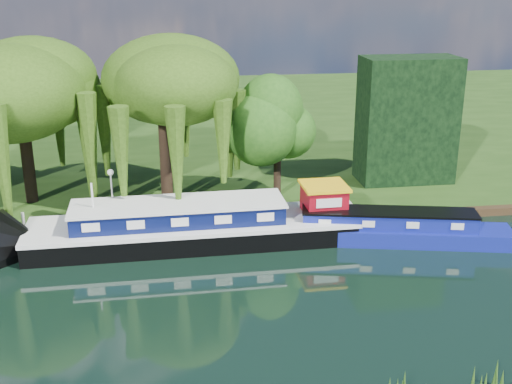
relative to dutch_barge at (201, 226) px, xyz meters
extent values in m
plane|color=black|center=(-5.24, -6.58, -0.91)|extent=(120.00, 120.00, 0.00)
cube|color=#1B370F|center=(-5.24, 27.42, -0.69)|extent=(120.00, 52.00, 0.45)
cube|color=black|center=(-0.15, 0.00, -0.48)|extent=(17.41, 4.22, 1.16)
cube|color=silver|center=(-0.15, 0.00, 0.20)|extent=(17.51, 4.30, 0.21)
cube|color=#0A113E|center=(-1.11, -0.02, 0.77)|extent=(10.81, 3.00, 0.92)
cube|color=silver|center=(-1.11, -0.02, 1.28)|extent=(11.00, 3.20, 0.12)
cube|color=maroon|center=(6.59, 0.14, 1.03)|extent=(2.16, 2.16, 1.44)
cube|color=#E9B110|center=(6.59, 0.14, 1.83)|extent=(2.41, 2.41, 0.15)
cylinder|color=silver|center=(-5.35, -0.11, 1.47)|extent=(0.10, 0.10, 2.31)
cube|color=navy|center=(9.72, -1.32, -0.56)|extent=(12.87, 4.83, 0.95)
cube|color=navy|center=(9.72, -1.32, 0.31)|extent=(9.04, 3.49, 0.79)
cube|color=black|center=(9.72, -1.32, 0.76)|extent=(9.16, 3.61, 0.11)
cube|color=silver|center=(6.28, -1.39, 0.35)|extent=(0.63, 0.19, 0.34)
cube|color=silver|center=(8.46, -1.88, 0.35)|extent=(0.63, 0.19, 0.34)
cube|color=silver|center=(10.63, -2.36, 0.35)|extent=(0.63, 0.19, 0.34)
cube|color=silver|center=(12.80, -2.84, 0.35)|extent=(0.63, 0.19, 0.34)
imported|color=silver|center=(14.38, -0.23, -0.91)|extent=(2.93, 2.69, 1.29)
cylinder|color=black|center=(-9.67, 6.52, 2.25)|extent=(0.70, 0.70, 5.42)
ellipsoid|color=#28460F|center=(-9.67, 6.52, 6.16)|extent=(7.56, 7.56, 4.89)
cylinder|color=black|center=(-1.65, 5.45, 2.18)|extent=(0.75, 0.75, 5.27)
ellipsoid|color=#28460F|center=(-1.65, 5.45, 5.98)|extent=(7.20, 7.20, 4.65)
cylinder|color=black|center=(5.01, 5.43, 1.97)|extent=(0.39, 0.39, 4.86)
ellipsoid|color=#1C4611|center=(5.01, 5.43, 3.96)|extent=(3.89, 3.89, 3.89)
cube|color=black|center=(13.76, 7.42, 3.54)|extent=(6.00, 3.00, 8.00)
cylinder|color=silver|center=(-4.74, 3.92, 0.64)|extent=(0.10, 0.10, 2.20)
sphere|color=white|center=(-4.74, 3.92, 1.92)|extent=(0.36, 0.36, 0.36)
cylinder|color=silver|center=(-9.24, 1.82, 0.04)|extent=(0.16, 0.16, 1.00)
cylinder|color=silver|center=(-2.24, 1.82, 0.04)|extent=(0.16, 0.16, 1.00)
cylinder|color=silver|center=(3.76, 1.82, 0.04)|extent=(0.16, 0.16, 1.00)
cone|color=#224B14|center=(8.76, -14.18, -0.36)|extent=(1.20, 1.20, 1.10)
camera|label=1|loc=(-1.54, -31.10, 12.53)|focal=45.00mm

